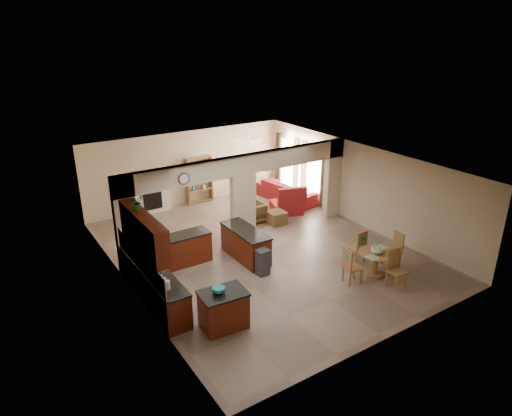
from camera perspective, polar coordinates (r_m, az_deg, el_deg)
floor at (r=13.97m, az=0.57°, el=-5.43°), size 10.00×10.00×0.00m
ceiling at (r=12.93m, az=0.62°, el=5.68°), size 10.00×10.00×0.00m
wall_back at (r=17.54m, az=-8.50°, el=5.01°), size 8.00×0.00×8.00m
wall_front at (r=10.04m, az=16.78°, el=-9.02°), size 8.00×0.00×8.00m
wall_left at (r=11.84m, az=-15.80°, el=-4.00°), size 0.00×10.00×10.00m
wall_right at (r=15.82m, az=12.78°, el=2.84°), size 0.00×10.00×10.00m
partition_left_pier at (r=12.79m, az=-15.93°, el=-2.04°), size 0.60×0.25×2.80m
partition_center_pier at (r=14.28m, az=-1.62°, el=0.04°), size 0.80×0.25×2.20m
partition_right_pier at (r=16.30m, az=9.55°, el=3.64°), size 0.60×0.25×2.80m
partition_header at (r=13.83m, az=-1.69°, el=5.44°), size 8.00×0.25×0.60m
kitchen_counter at (r=12.25m, az=-11.69°, el=-7.62°), size 2.52×3.29×1.48m
upper_cabinets at (r=10.97m, az=-13.88°, el=-2.90°), size 0.35×2.40×0.90m
peninsula at (r=13.39m, az=-1.30°, el=-4.51°), size 0.70×1.85×0.91m
wall_clock at (r=12.83m, az=-8.99°, el=3.64°), size 0.34×0.03×0.34m
rug at (r=16.15m, az=0.01°, el=-1.50°), size 1.60×1.30×0.01m
fireplace at (r=17.08m, az=-12.98°, el=1.43°), size 1.60×0.35×1.20m
shelving_unit at (r=17.67m, az=-7.13°, el=3.51°), size 1.00×0.32×1.80m
window_a at (r=17.45m, az=7.32°, el=4.29°), size 0.02×0.90×1.90m
window_b at (r=18.72m, az=3.98°, el=5.62°), size 0.02×0.90×1.90m
glazed_door at (r=18.12m, az=5.58°, el=4.53°), size 0.02×0.70×2.10m
drape_a_left at (r=17.00m, az=8.51°, el=3.75°), size 0.10×0.28×2.30m
drape_a_right at (r=17.87m, az=5.99°, el=4.77°), size 0.10×0.28×2.30m
drape_b_left at (r=18.24m, az=5.01°, el=5.16°), size 0.10×0.28×2.30m
drape_b_right at (r=19.16m, az=2.80°, el=6.03°), size 0.10×0.28×2.30m
ceiling_fan at (r=16.22m, az=-0.84°, el=8.12°), size 1.00×1.00×0.10m
kitchen_island at (r=10.53m, az=-4.08°, el=-12.54°), size 1.10×0.82×0.90m
teal_bowl at (r=10.24m, az=-4.69°, el=-10.20°), size 0.29×0.29×0.14m
trash_can at (r=12.57m, az=0.85°, el=-6.92°), size 0.34×0.29×0.70m
dining_table at (r=12.93m, az=14.79°, el=-6.26°), size 1.00×1.00×0.68m
fruit_bowl at (r=12.76m, az=14.90°, el=-5.10°), size 0.33×0.33×0.18m
sofa at (r=17.91m, az=3.90°, el=2.09°), size 2.66×1.36×0.74m
chaise at (r=16.75m, az=3.80°, el=0.09°), size 1.29×1.17×0.42m
armchair at (r=15.94m, az=-0.26°, el=-0.54°), size 0.72×0.75×0.67m
ottoman at (r=15.84m, az=2.58°, el=-1.18°), size 0.62×0.62×0.43m
plant at (r=11.02m, az=-14.76°, el=0.73°), size 0.42×0.40×0.38m
chair_north at (r=13.40m, az=12.73°, el=-4.60°), size 0.45×0.45×1.02m
chair_east at (r=13.52m, az=16.93°, el=-4.79°), size 0.49×0.49×1.02m
chair_south at (r=12.52m, az=17.02°, el=-7.03°), size 0.45×0.45×1.02m
chair_west at (r=12.33m, az=11.70°, el=-6.95°), size 0.49×0.49×1.02m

